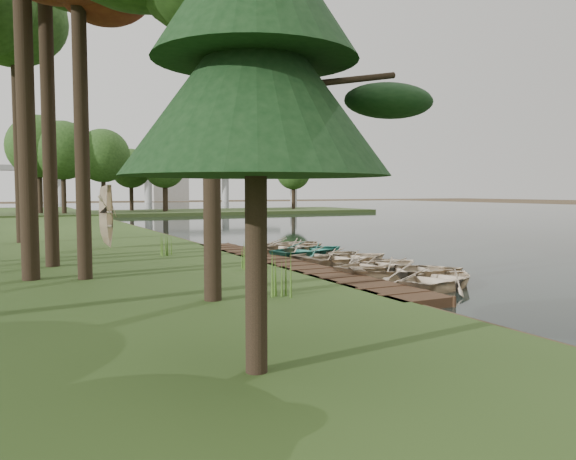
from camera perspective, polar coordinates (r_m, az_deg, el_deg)
name	(u,v)px	position (r m, az deg, el deg)	size (l,w,h in m)	color
ground	(322,267)	(21.50, 3.51, -3.82)	(300.00, 300.00, 0.00)	#3D2F1D
water	(493,222)	(56.03, 20.11, 0.79)	(130.00, 200.00, 0.05)	black
boardwalk	(285,266)	(20.73, -0.33, -3.69)	(1.60, 16.00, 0.30)	#362315
peninsula	(177,213)	(70.99, -11.21, 1.75)	(50.00, 14.00, 0.45)	#30411D
far_trees	(149,162)	(70.23, -13.93, 6.74)	(45.60, 5.60, 8.80)	black
bridge	(116,173)	(140.40, -17.12, 5.52)	(95.90, 4.00, 8.60)	#A5A5A0
building_a	(168,169)	(163.69, -12.13, 6.04)	(10.00, 8.00, 18.00)	#A5A5A0
building_b	(32,179)	(163.57, -24.56, 4.72)	(8.00, 8.00, 12.00)	#A5A5A0
rowboat_0	(441,276)	(17.29, 15.32, -4.56)	(2.37, 3.31, 0.69)	#CAB392
rowboat_1	(408,269)	(18.45, 12.08, -3.85)	(2.62, 3.67, 0.76)	#CAB392
rowboat_2	(381,264)	(19.49, 9.43, -3.43)	(2.56, 3.59, 0.74)	#CAB392
rowboat_3	(371,261)	(20.84, 8.45, -3.11)	(2.14, 2.99, 0.62)	#CAB392
rowboat_4	(350,256)	(21.61, 6.31, -2.67)	(2.57, 3.60, 0.75)	#CAB392
rowboat_5	(328,254)	(22.84, 4.11, -2.40)	(2.29, 3.20, 0.66)	#CAB392
rowboat_6	(311,249)	(24.02, 2.30, -1.94)	(2.67, 3.74, 0.78)	#2D7E6E
rowboat_7	(293,246)	(25.22, 0.47, -1.62)	(2.78, 3.89, 0.80)	#CAB392
rowboat_8	(290,243)	(26.68, 0.24, -1.38)	(2.57, 3.60, 0.75)	#CAB392
stored_rowboat	(109,241)	(27.06, -17.73, -1.11)	(2.07, 2.90, 0.60)	#CAB392
tree_6	(14,18)	(32.56, -26.05, 18.77)	(5.17, 5.17, 13.46)	black
pine_tree	(255,29)	(8.30, -3.35, 19.71)	(3.80, 3.80, 7.93)	black
reeds_0	(282,275)	(13.94, -0.63, -4.62)	(0.60, 0.60, 1.07)	#3F661E
reeds_1	(245,256)	(18.75, -4.34, -2.62)	(0.60, 0.60, 0.93)	#3F661E
reeds_2	(214,239)	(24.88, -7.49, -0.88)	(0.60, 0.60, 1.05)	#3F661E
reeds_3	(167,244)	(23.26, -12.21, -1.37)	(0.60, 0.60, 0.97)	#3F661E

